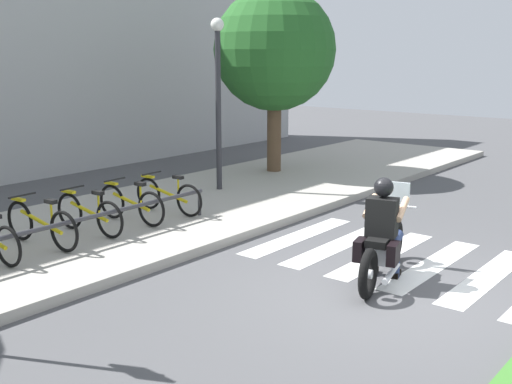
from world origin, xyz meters
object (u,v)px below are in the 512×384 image
(bicycle_4, at_px, (131,204))
(tree_near_rack, at_px, (275,50))
(bicycle_3, at_px, (89,213))
(bicycle_2, at_px, (41,224))
(street_lamp, at_px, (218,88))
(bike_rack, at_px, (87,220))
(bicycle_5, at_px, (168,195))
(motorcycle, at_px, (384,246))
(rider, at_px, (383,222))

(bicycle_4, distance_m, tree_near_rack, 6.25)
(bicycle_3, relative_size, bicycle_4, 1.00)
(bicycle_2, xyz_separation_m, tree_near_rack, (7.33, 1.09, 2.61))
(street_lamp, bearing_deg, bike_rack, -164.10)
(bicycle_2, relative_size, street_lamp, 0.45)
(bicycle_5, bearing_deg, bicycle_3, -179.98)
(bicycle_5, height_order, bike_rack, bicycle_5)
(bicycle_5, xyz_separation_m, tree_near_rack, (4.68, 1.09, 2.63))
(bicycle_4, xyz_separation_m, street_lamp, (3.06, 0.69, 1.83))
(bicycle_4, relative_size, street_lamp, 0.42)
(bicycle_3, bearing_deg, tree_near_rack, 9.64)
(bicycle_3, bearing_deg, motorcycle, -72.26)
(motorcycle, xyz_separation_m, bicycle_2, (-2.34, 4.55, 0.04))
(bicycle_4, height_order, tree_near_rack, tree_near_rack)
(bicycle_5, xyz_separation_m, street_lamp, (2.18, 0.69, 1.83))
(bicycle_4, height_order, street_lamp, street_lamp)
(rider, xyz_separation_m, street_lamp, (2.56, 5.27, 1.49))
(motorcycle, relative_size, tree_near_rack, 0.47)
(bicycle_4, bearing_deg, motorcycle, -82.81)
(bicycle_3, bearing_deg, bicycle_4, -0.00)
(bicycle_5, distance_m, tree_near_rack, 5.48)
(bicycle_2, distance_m, street_lamp, 5.21)
(bicycle_2, relative_size, tree_near_rack, 0.37)
(rider, bearing_deg, bike_rack, 114.41)
(bicycle_5, bearing_deg, bicycle_4, -179.96)
(bicycle_3, relative_size, tree_near_rack, 0.34)
(tree_near_rack, bearing_deg, bicycle_2, -171.50)
(motorcycle, xyz_separation_m, tree_near_rack, (4.99, 5.65, 2.65))
(rider, bearing_deg, bicycle_5, 85.21)
(bicycle_4, height_order, bicycle_5, bicycle_4)
(bike_rack, xyz_separation_m, street_lamp, (4.39, 1.25, 1.75))
(rider, distance_m, bicycle_2, 5.11)
(bicycle_3, relative_size, bike_rack, 0.32)
(bicycle_2, height_order, street_lamp, street_lamp)
(motorcycle, xyz_separation_m, bicycle_3, (-1.46, 4.55, 0.03))
(bicycle_2, bearing_deg, bicycle_5, 0.01)
(bicycle_4, height_order, bike_rack, bicycle_4)
(motorcycle, bearing_deg, bicycle_2, 117.18)
(motorcycle, relative_size, bicycle_3, 1.37)
(tree_near_rack, bearing_deg, street_lamp, -170.92)
(rider, relative_size, bicycle_4, 0.91)
(rider, bearing_deg, bicycle_2, 116.35)
(motorcycle, xyz_separation_m, bike_rack, (-1.90, 4.00, 0.11))
(bicycle_3, bearing_deg, rider, -73.18)
(rider, xyz_separation_m, tree_near_rack, (5.07, 5.67, 2.28))
(rider, xyz_separation_m, bicycle_2, (-2.26, 4.57, -0.33))
(rider, distance_m, bicycle_5, 4.60)
(bicycle_5, bearing_deg, bicycle_2, -179.99)
(rider, relative_size, bicycle_2, 0.85)
(bicycle_3, distance_m, bike_rack, 0.71)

